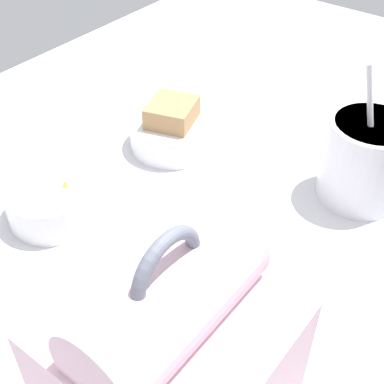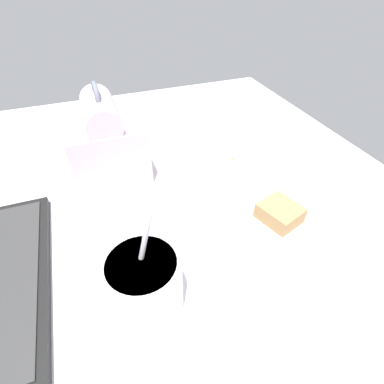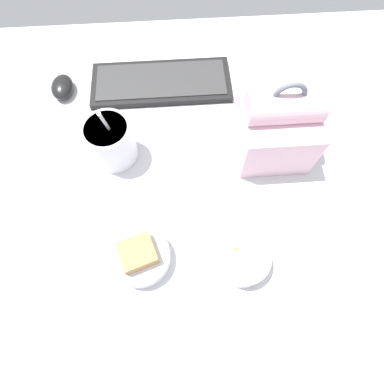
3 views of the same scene
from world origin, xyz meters
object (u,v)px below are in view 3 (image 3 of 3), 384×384
object	(u,v)px
keyboard	(161,82)
soup_cup	(111,142)
lunch_bag	(276,127)
bento_bowl_sandwich	(140,256)
computer_mouse	(62,87)
bento_bowl_snacks	(242,259)

from	to	relation	value
keyboard	soup_cup	distance (cm)	24.39
lunch_bag	bento_bowl_sandwich	distance (cm)	40.19
lunch_bag	soup_cup	size ratio (longest dim) A/B	1.19
keyboard	soup_cup	bearing A→B (deg)	-118.60
lunch_bag	computer_mouse	xyz separation A→B (cm)	(-51.34, 20.84, -6.22)
keyboard	soup_cup	xyz separation A→B (cm)	(-11.47, -21.03, 4.59)
keyboard	bento_bowl_snacks	size ratio (longest dim) A/B	3.44
lunch_bag	soup_cup	distance (cm)	36.93
keyboard	bento_bowl_snacks	world-z (taller)	bento_bowl_snacks
keyboard	lunch_bag	bearing A→B (deg)	-40.18
soup_cup	computer_mouse	xyz separation A→B (cm)	(-14.50, 20.43, -3.73)
keyboard	bento_bowl_snacks	xyz separation A→B (cm)	(15.00, -48.53, 1.41)
keyboard	computer_mouse	xyz separation A→B (cm)	(-25.96, -0.59, 0.86)
keyboard	soup_cup	world-z (taller)	soup_cup
computer_mouse	lunch_bag	bearing A→B (deg)	-22.09
lunch_bag	soup_cup	xyz separation A→B (cm)	(-36.85, 0.41, -2.50)
keyboard	bento_bowl_sandwich	distance (cm)	46.96
lunch_bag	bento_bowl_snacks	world-z (taller)	lunch_bag
bento_bowl_sandwich	computer_mouse	distance (cm)	50.39
bento_bowl_snacks	soup_cup	bearing A→B (deg)	133.90
lunch_bag	computer_mouse	distance (cm)	55.76
lunch_bag	bento_bowl_snacks	xyz separation A→B (cm)	(-10.38, -27.09, -5.67)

